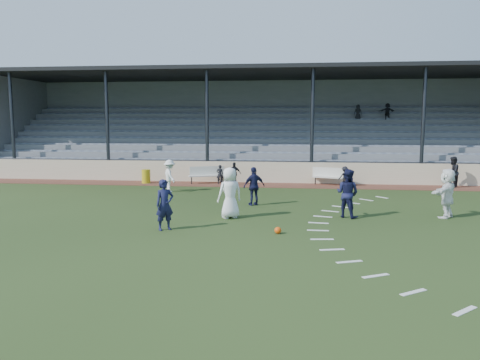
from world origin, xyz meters
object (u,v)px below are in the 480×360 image
(football, at_px, (278,230))
(official, at_px, (453,172))
(bench_right, at_px, (330,175))
(player_navy_lead, at_px, (165,205))
(player_white_lead, at_px, (230,193))
(trash_bin, at_px, (146,176))
(bench_left, at_px, (207,173))

(football, bearing_deg, official, 51.98)
(bench_right, bearing_deg, player_navy_lead, -100.55)
(player_white_lead, bearing_deg, player_navy_lead, 19.09)
(football, distance_m, official, 14.32)
(trash_bin, relative_size, player_navy_lead, 0.46)
(bench_left, height_order, official, official)
(bench_right, relative_size, player_white_lead, 1.09)
(football, distance_m, player_white_lead, 2.98)
(bench_right, height_order, player_white_lead, player_white_lead)
(bench_right, height_order, football, bench_right)
(trash_bin, bearing_deg, player_white_lead, -55.60)
(bench_right, xyz_separation_m, football, (-2.45, -11.49, -0.47))
(bench_left, height_order, bench_right, same)
(bench_left, distance_m, player_navy_lead, 11.37)
(trash_bin, bearing_deg, bench_right, 2.50)
(football, distance_m, player_navy_lead, 3.76)
(bench_right, xyz_separation_m, official, (6.36, -0.23, 0.26))
(bench_right, relative_size, trash_bin, 2.62)
(official, bearing_deg, player_navy_lead, -15.81)
(football, relative_size, player_navy_lead, 0.13)
(trash_bin, height_order, official, official)
(player_navy_lead, bearing_deg, official, 4.96)
(bench_left, distance_m, player_white_lead, 9.60)
(official, bearing_deg, bench_left, -58.33)
(bench_right, bearing_deg, official, 15.70)
(bench_left, relative_size, bench_right, 0.99)
(bench_right, distance_m, player_navy_lead, 12.95)
(bench_right, bearing_deg, player_white_lead, -97.06)
(official, bearing_deg, bench_right, -59.67)
(trash_bin, xyz_separation_m, official, (16.70, 0.23, 0.44))
(player_white_lead, relative_size, player_navy_lead, 1.12)
(player_white_lead, xyz_separation_m, official, (10.65, 9.06, -0.09))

